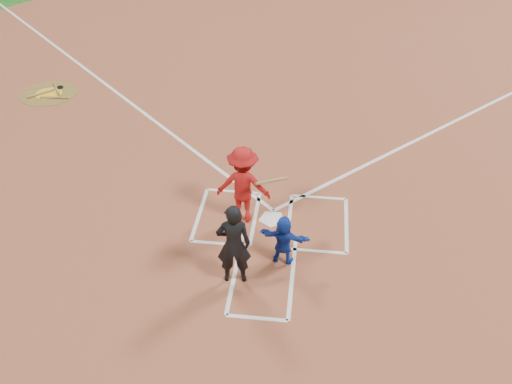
# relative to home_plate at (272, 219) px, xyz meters

# --- Properties ---
(ground) EXTENTS (120.00, 120.00, 0.00)m
(ground) POSITION_rel_home_plate_xyz_m (0.00, 0.00, -0.02)
(ground) COLOR #165B17
(ground) RESTS_ON ground
(home_plate_dirt) EXTENTS (28.00, 28.00, 0.01)m
(home_plate_dirt) POSITION_rel_home_plate_xyz_m (0.00, 6.00, -0.01)
(home_plate_dirt) COLOR brown
(home_plate_dirt) RESTS_ON ground
(home_plate) EXTENTS (0.60, 0.60, 0.02)m
(home_plate) POSITION_rel_home_plate_xyz_m (0.00, 0.00, 0.00)
(home_plate) COLOR white
(home_plate) RESTS_ON home_plate_dirt
(on_deck_circle) EXTENTS (1.70, 1.70, 0.01)m
(on_deck_circle) POSITION_rel_home_plate_xyz_m (-7.27, 5.24, -0.00)
(on_deck_circle) COLOR brown
(on_deck_circle) RESTS_ON home_plate_dirt
(on_deck_logo) EXTENTS (0.80, 0.80, 0.00)m
(on_deck_logo) POSITION_rel_home_plate_xyz_m (-7.27, 5.24, 0.00)
(on_deck_logo) COLOR gold
(on_deck_logo) RESTS_ON on_deck_circle
(on_deck_bat_a) EXTENTS (0.49, 0.75, 0.06)m
(on_deck_bat_a) POSITION_rel_home_plate_xyz_m (-7.12, 5.49, 0.03)
(on_deck_bat_a) COLOR olive
(on_deck_bat_a) RESTS_ON on_deck_circle
(on_deck_bat_b) EXTENTS (0.63, 0.65, 0.06)m
(on_deck_bat_b) POSITION_rel_home_plate_xyz_m (-7.47, 5.14, 0.03)
(on_deck_bat_b) COLOR #925C35
(on_deck_bat_b) RESTS_ON on_deck_circle
(on_deck_bat_c) EXTENTS (0.84, 0.13, 0.06)m
(on_deck_bat_c) POSITION_rel_home_plate_xyz_m (-6.97, 4.94, 0.03)
(on_deck_bat_c) COLOR olive
(on_deck_bat_c) RESTS_ON on_deck_circle
(bat_weight_donut) EXTENTS (0.19, 0.19, 0.05)m
(bat_weight_donut) POSITION_rel_home_plate_xyz_m (-7.07, 5.64, 0.03)
(bat_weight_donut) COLOR black
(bat_weight_donut) RESTS_ON on_deck_circle
(catcher) EXTENTS (1.02, 0.47, 1.06)m
(catcher) POSITION_rel_home_plate_xyz_m (0.33, -1.27, 0.52)
(catcher) COLOR #163BB6
(catcher) RESTS_ON home_plate_dirt
(umpire) EXTENTS (0.68, 0.49, 1.73)m
(umpire) POSITION_rel_home_plate_xyz_m (-0.53, -1.88, 0.86)
(umpire) COLOR black
(umpire) RESTS_ON home_plate_dirt
(chalk_markings) EXTENTS (28.35, 17.32, 0.01)m
(chalk_markings) POSITION_rel_home_plate_xyz_m (0.00, 5.29, -0.01)
(chalk_markings) COLOR white
(chalk_markings) RESTS_ON home_plate_dirt
(batter_at_plate) EXTENTS (1.49, 0.81, 1.75)m
(batter_at_plate) POSITION_rel_home_plate_xyz_m (-0.61, -0.04, 0.87)
(batter_at_plate) COLOR #B01313
(batter_at_plate) RESTS_ON home_plate_dirt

